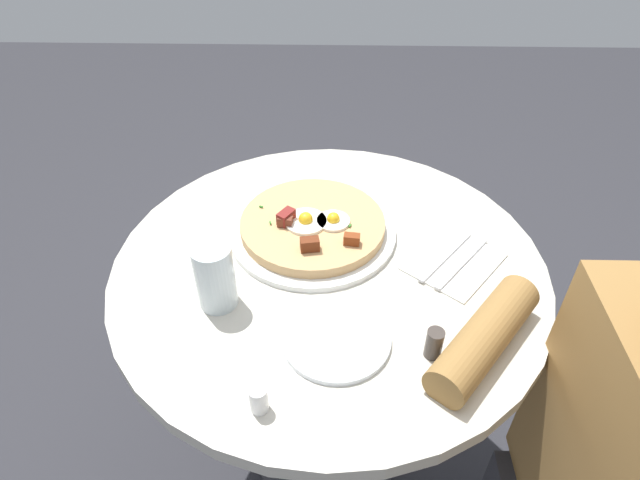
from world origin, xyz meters
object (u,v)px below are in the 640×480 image
(knife, at_px, (462,264))
(pepper_shaker, at_px, (433,343))
(bread_plate, at_px, (335,338))
(water_glass, at_px, (214,276))
(pizza_plate, at_px, (312,231))
(dining_table, at_px, (328,324))
(fork, at_px, (445,256))
(breakfast_pizza, at_px, (312,224))
(salt_shaker, at_px, (258,399))

(knife, bearing_deg, pepper_shaker, 17.18)
(bread_plate, xyz_separation_m, water_glass, (0.08, 0.21, 0.06))
(pizza_plate, bearing_deg, knife, -107.74)
(dining_table, xyz_separation_m, water_glass, (-0.10, 0.19, 0.24))
(fork, bearing_deg, bread_plate, -6.59)
(breakfast_pizza, xyz_separation_m, knife, (-0.09, -0.29, -0.02))
(dining_table, distance_m, pepper_shaker, 0.34)
(fork, xyz_separation_m, knife, (-0.02, -0.03, 0.00))
(breakfast_pizza, distance_m, pepper_shaker, 0.36)
(pizza_plate, distance_m, water_glass, 0.26)
(fork, xyz_separation_m, pepper_shaker, (-0.23, 0.06, 0.02))
(salt_shaker, xyz_separation_m, pepper_shaker, (0.10, -0.27, 0.00))
(pizza_plate, relative_size, bread_plate, 1.85)
(pepper_shaker, bearing_deg, water_glass, 73.53)
(dining_table, bearing_deg, salt_shaker, 162.52)
(pepper_shaker, bearing_deg, fork, -13.74)
(bread_plate, distance_m, fork, 0.29)
(pizza_plate, height_order, water_glass, water_glass)
(dining_table, height_order, fork, fork)
(dining_table, xyz_separation_m, fork, (0.02, -0.22, 0.18))
(knife, xyz_separation_m, pepper_shaker, (-0.21, 0.08, 0.02))
(dining_table, relative_size, fork, 4.58)
(dining_table, relative_size, bread_plate, 4.54)
(bread_plate, distance_m, water_glass, 0.23)
(water_glass, relative_size, salt_shaker, 2.66)
(pepper_shaker, bearing_deg, bread_plate, 80.50)
(breakfast_pizza, distance_m, knife, 0.30)
(dining_table, bearing_deg, water_glass, 118.39)
(bread_plate, height_order, knife, bread_plate)
(dining_table, height_order, pizza_plate, pizza_plate)
(dining_table, height_order, bread_plate, bread_plate)
(dining_table, height_order, knife, knife)
(bread_plate, height_order, salt_shaker, salt_shaker)
(bread_plate, relative_size, pepper_shaker, 3.30)
(water_glass, height_order, salt_shaker, water_glass)
(bread_plate, relative_size, water_glass, 1.44)
(bread_plate, bearing_deg, pepper_shaker, -99.50)
(dining_table, bearing_deg, fork, -85.20)
(breakfast_pizza, bearing_deg, knife, -107.43)
(pizza_plate, relative_size, pepper_shaker, 6.11)
(pizza_plate, height_order, breakfast_pizza, breakfast_pizza)
(pizza_plate, bearing_deg, dining_table, -158.51)
(knife, relative_size, pepper_shaker, 3.27)
(pizza_plate, relative_size, water_glass, 2.66)
(pizza_plate, relative_size, salt_shaker, 7.08)
(knife, bearing_deg, fork, -90.00)
(breakfast_pizza, bearing_deg, pizza_plate, 1.58)
(dining_table, distance_m, bread_plate, 0.26)
(dining_table, relative_size, breakfast_pizza, 2.85)
(salt_shaker, relative_size, pepper_shaker, 0.86)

